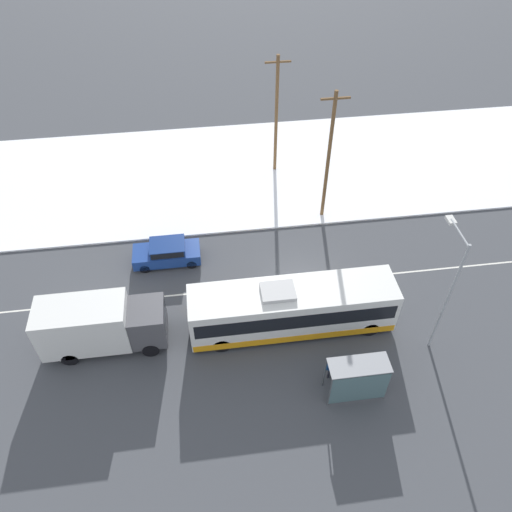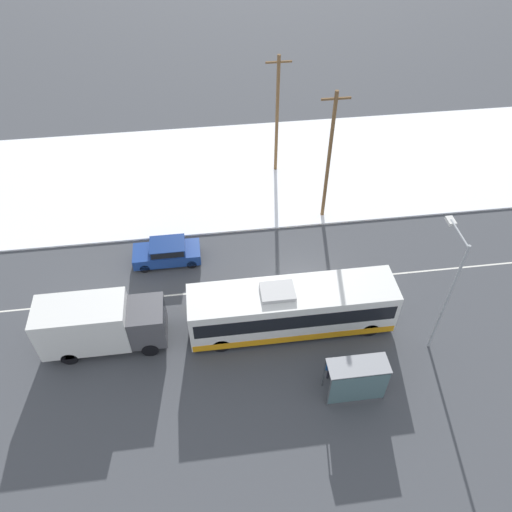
# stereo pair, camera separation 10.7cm
# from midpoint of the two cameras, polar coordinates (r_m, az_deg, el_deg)

# --- Properties ---
(ground_plane) EXTENTS (120.00, 120.00, 0.00)m
(ground_plane) POSITION_cam_midpoint_polar(r_m,az_deg,el_deg) (30.99, 5.29, -3.08)
(ground_plane) COLOR #424449
(snow_lot) EXTENTS (80.00, 13.97, 0.12)m
(snow_lot) POSITION_cam_midpoint_polar(r_m,az_deg,el_deg) (39.97, 1.90, 9.90)
(snow_lot) COLOR white
(snow_lot) RESTS_ON ground_plane
(lane_marking_center) EXTENTS (60.00, 0.12, 0.00)m
(lane_marking_center) POSITION_cam_midpoint_polar(r_m,az_deg,el_deg) (30.99, 5.29, -3.07)
(lane_marking_center) COLOR silver
(lane_marking_center) RESTS_ON ground_plane
(city_bus) EXTENTS (11.27, 2.57, 3.21)m
(city_bus) POSITION_cam_midpoint_polar(r_m,az_deg,el_deg) (27.58, 4.23, -6.00)
(city_bus) COLOR white
(city_bus) RESTS_ON ground_plane
(box_truck) EXTENTS (6.58, 2.30, 3.25)m
(box_truck) POSITION_cam_midpoint_polar(r_m,az_deg,el_deg) (27.84, -17.39, -7.41)
(box_truck) COLOR silver
(box_truck) RESTS_ON ground_plane
(sedan_car) EXTENTS (4.23, 1.80, 1.51)m
(sedan_car) POSITION_cam_midpoint_polar(r_m,az_deg,el_deg) (32.10, -10.02, 0.51)
(sedan_car) COLOR navy
(sedan_car) RESTS_ON ground_plane
(pedestrian_at_stop) EXTENTS (0.62, 0.27, 1.71)m
(pedestrian_at_stop) POSITION_cam_midpoint_polar(r_m,az_deg,el_deg) (26.24, 8.76, -12.34)
(pedestrian_at_stop) COLOR #23232D
(pedestrian_at_stop) RESTS_ON ground_plane
(bus_shelter) EXTENTS (2.99, 1.20, 2.40)m
(bus_shelter) POSITION_cam_midpoint_polar(r_m,az_deg,el_deg) (25.33, 11.73, -13.55)
(bus_shelter) COLOR gray
(bus_shelter) RESTS_ON ground_plane
(streetlamp) EXTENTS (0.36, 2.32, 7.62)m
(streetlamp) POSITION_cam_midpoint_polar(r_m,az_deg,el_deg) (26.25, 21.25, -2.78)
(streetlamp) COLOR #9EA3A8
(streetlamp) RESTS_ON ground_plane
(utility_pole_roadside) EXTENTS (1.80, 0.24, 9.41)m
(utility_pole_roadside) POSITION_cam_midpoint_polar(r_m,az_deg,el_deg) (32.93, 8.44, 11.14)
(utility_pole_roadside) COLOR brown
(utility_pole_roadside) RESTS_ON ground_plane
(utility_pole_snowlot) EXTENTS (1.80, 0.24, 9.17)m
(utility_pole_snowlot) POSITION_cam_midpoint_polar(r_m,az_deg,el_deg) (37.46, 2.51, 15.80)
(utility_pole_snowlot) COLOR brown
(utility_pole_snowlot) RESTS_ON ground_plane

